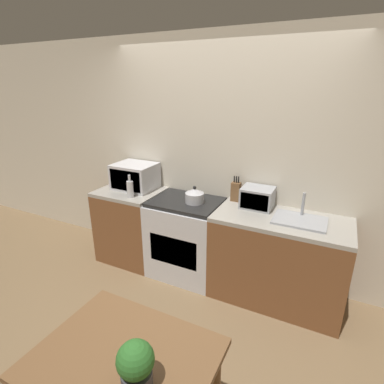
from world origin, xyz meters
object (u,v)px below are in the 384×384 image
(microwave, at_px, (135,176))
(toaster_oven, at_px, (257,198))
(kettle, at_px, (195,196))
(dining_table, at_px, (125,369))
(stove_range, at_px, (186,238))
(bottle, at_px, (130,189))

(microwave, height_order, toaster_oven, microwave)
(kettle, height_order, microwave, microwave)
(microwave, height_order, dining_table, microwave)
(kettle, height_order, dining_table, kettle)
(kettle, height_order, toaster_oven, toaster_oven)
(stove_range, height_order, bottle, bottle)
(stove_range, distance_m, bottle, 0.84)
(stove_range, height_order, microwave, microwave)
(microwave, relative_size, toaster_oven, 1.52)
(toaster_oven, xyz_separation_m, dining_table, (-0.20, -1.91, -0.37))
(stove_range, distance_m, dining_table, 1.84)
(kettle, xyz_separation_m, bottle, (-0.71, -0.17, 0.02))
(dining_table, bearing_deg, stove_range, 106.86)
(bottle, relative_size, dining_table, 0.27)
(microwave, bearing_deg, kettle, -6.63)
(bottle, relative_size, toaster_oven, 0.82)
(microwave, xyz_separation_m, toaster_oven, (1.46, 0.07, -0.05))
(bottle, bearing_deg, toaster_oven, 14.01)
(stove_range, relative_size, kettle, 4.54)
(microwave, bearing_deg, stove_range, -6.98)
(dining_table, bearing_deg, bottle, 125.70)
(bottle, height_order, dining_table, bottle)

